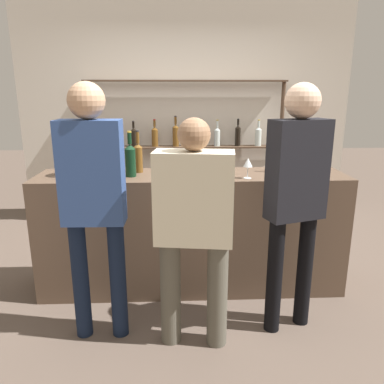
% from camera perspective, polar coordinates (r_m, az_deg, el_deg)
% --- Properties ---
extents(ground_plane, '(16.00, 16.00, 0.00)m').
position_cam_1_polar(ground_plane, '(3.49, 0.00, -13.90)').
color(ground_plane, brown).
extents(bar_counter, '(2.57, 0.55, 1.02)m').
position_cam_1_polar(bar_counter, '(3.27, 0.00, -6.06)').
color(bar_counter, brown).
rests_on(bar_counter, ground_plane).
extents(back_wall, '(4.17, 0.12, 2.80)m').
position_cam_1_polar(back_wall, '(4.93, -0.98, 11.79)').
color(back_wall, beige).
rests_on(back_wall, ground_plane).
extents(back_shelf, '(2.47, 0.18, 1.82)m').
position_cam_1_polar(back_shelf, '(4.76, -0.86, 9.35)').
color(back_shelf, '#4C3828').
rests_on(back_shelf, ground_plane).
extents(counter_bottle_0, '(0.09, 0.09, 0.37)m').
position_cam_1_polar(counter_bottle_0, '(3.27, 14.80, 5.44)').
color(counter_bottle_0, '#0F1956').
rests_on(counter_bottle_0, bar_counter).
extents(counter_bottle_1, '(0.07, 0.07, 0.33)m').
position_cam_1_polar(counter_bottle_1, '(3.04, -14.08, 4.30)').
color(counter_bottle_1, brown).
rests_on(counter_bottle_1, bar_counter).
extents(counter_bottle_2, '(0.08, 0.08, 0.32)m').
position_cam_1_polar(counter_bottle_2, '(3.29, -14.93, 5.08)').
color(counter_bottle_2, black).
rests_on(counter_bottle_2, bar_counter).
extents(counter_bottle_3, '(0.07, 0.07, 0.36)m').
position_cam_1_polar(counter_bottle_3, '(3.21, -8.19, 5.34)').
color(counter_bottle_3, brown).
rests_on(counter_bottle_3, bar_counter).
extents(counter_bottle_4, '(0.09, 0.09, 0.37)m').
position_cam_1_polar(counter_bottle_4, '(3.06, -9.38, 4.95)').
color(counter_bottle_4, black).
rests_on(counter_bottle_4, bar_counter).
extents(wine_glass, '(0.07, 0.07, 0.16)m').
position_cam_1_polar(wine_glass, '(2.98, 8.52, 4.37)').
color(wine_glass, silver).
rests_on(wine_glass, bar_counter).
extents(ice_bucket, '(0.19, 0.19, 0.20)m').
position_cam_1_polar(ice_bucket, '(3.20, -17.66, 4.14)').
color(ice_bucket, black).
rests_on(ice_bucket, bar_counter).
extents(cork_jar, '(0.12, 0.12, 0.16)m').
position_cam_1_polar(cork_jar, '(3.20, 1.45, 4.49)').
color(cork_jar, silver).
rests_on(cork_jar, bar_counter).
extents(customer_center, '(0.52, 0.28, 1.55)m').
position_cam_1_polar(customer_center, '(2.40, 0.29, -4.55)').
color(customer_center, '#575347').
rests_on(customer_center, ground_plane).
extents(customer_right, '(0.43, 0.29, 1.75)m').
position_cam_1_polar(customer_right, '(2.62, 15.58, 0.39)').
color(customer_right, black).
rests_on(customer_right, ground_plane).
extents(customer_left, '(0.41, 0.23, 1.76)m').
position_cam_1_polar(customer_left, '(2.51, -14.84, -0.18)').
color(customer_left, '#121C33').
rests_on(customer_left, ground_plane).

